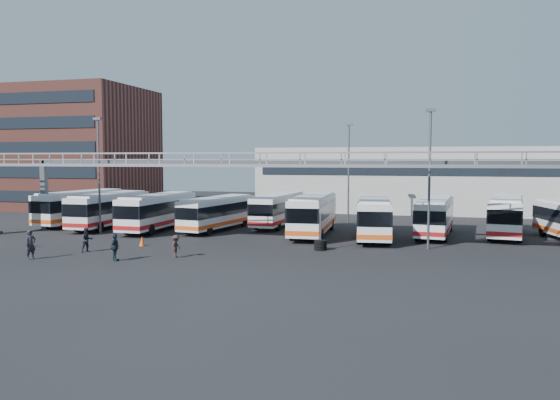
% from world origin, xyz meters
% --- Properties ---
extents(ground, '(140.00, 140.00, 0.00)m').
position_xyz_m(ground, '(0.00, 0.00, 0.00)').
color(ground, black).
rests_on(ground, ground).
extents(gantry, '(51.40, 5.15, 7.10)m').
position_xyz_m(gantry, '(0.00, 5.87, 5.51)').
color(gantry, gray).
rests_on(gantry, ground).
extents(apartment_building, '(18.00, 15.00, 16.00)m').
position_xyz_m(apartment_building, '(-34.00, 30.00, 8.00)').
color(apartment_building, brown).
rests_on(apartment_building, ground).
extents(warehouse, '(42.00, 14.00, 8.00)m').
position_xyz_m(warehouse, '(12.00, 38.00, 4.00)').
color(warehouse, '#9E9E99').
rests_on(warehouse, ground).
extents(light_pole_left, '(0.70, 0.35, 10.21)m').
position_xyz_m(light_pole_left, '(-16.00, 8.00, 5.73)').
color(light_pole_left, '#4C4F54').
rests_on(light_pole_left, ground).
extents(light_pole_mid, '(0.70, 0.35, 10.21)m').
position_xyz_m(light_pole_mid, '(12.00, 7.00, 5.73)').
color(light_pole_mid, '#4C4F54').
rests_on(light_pole_mid, ground).
extents(light_pole_back, '(0.70, 0.35, 10.21)m').
position_xyz_m(light_pole_back, '(4.00, 22.00, 5.73)').
color(light_pole_back, '#4C4F54').
rests_on(light_pole_back, ground).
extents(bus_0, '(3.67, 11.33, 3.38)m').
position_xyz_m(bus_0, '(-21.86, 13.66, 1.87)').
color(bus_0, silver).
rests_on(bus_0, ground).
extents(bus_1, '(2.67, 11.03, 3.34)m').
position_xyz_m(bus_1, '(-17.62, 12.05, 1.85)').
color(bus_1, silver).
rests_on(bus_1, ground).
extents(bus_2, '(2.68, 11.08, 3.36)m').
position_xyz_m(bus_2, '(-12.16, 11.50, 1.86)').
color(bus_2, silver).
rests_on(bus_2, ground).
extents(bus_3, '(3.92, 10.48, 3.11)m').
position_xyz_m(bus_3, '(-6.84, 12.85, 1.72)').
color(bus_3, silver).
rests_on(bus_3, ground).
extents(bus_4, '(3.07, 10.62, 3.19)m').
position_xyz_m(bus_4, '(-2.15, 17.31, 1.76)').
color(bus_4, silver).
rests_on(bus_4, ground).
extents(bus_5, '(3.25, 11.61, 3.49)m').
position_xyz_m(bus_5, '(2.34, 12.17, 1.93)').
color(bus_5, silver).
rests_on(bus_5, ground).
extents(bus_6, '(3.83, 11.47, 3.42)m').
position_xyz_m(bus_6, '(7.57, 11.59, 1.89)').
color(bus_6, silver).
rests_on(bus_6, ground).
extents(bus_7, '(3.47, 10.88, 3.25)m').
position_xyz_m(bus_7, '(12.55, 14.35, 1.80)').
color(bus_7, silver).
rests_on(bus_7, ground).
extents(bus_8, '(4.23, 11.40, 3.38)m').
position_xyz_m(bus_8, '(18.43, 15.72, 1.87)').
color(bus_8, silver).
rests_on(bus_8, ground).
extents(pedestrian_a, '(0.67, 0.82, 1.95)m').
position_xyz_m(pedestrian_a, '(-13.22, -4.11, 0.98)').
color(pedestrian_a, '#232129').
rests_on(pedestrian_a, ground).
extents(pedestrian_b, '(1.02, 1.06, 1.72)m').
position_xyz_m(pedestrian_b, '(-11.38, -0.66, 0.86)').
color(pedestrian_b, black).
rests_on(pedestrian_b, ground).
extents(pedestrian_c, '(0.57, 1.00, 1.54)m').
position_xyz_m(pedestrian_c, '(-4.28, -1.02, 0.77)').
color(pedestrian_c, '#332222').
rests_on(pedestrian_c, ground).
extents(pedestrian_d, '(0.57, 1.10, 1.79)m').
position_xyz_m(pedestrian_d, '(-7.57, -3.16, 0.90)').
color(pedestrian_d, '#1B2832').
rests_on(pedestrian_d, ground).
extents(cone_left, '(0.56, 0.56, 0.80)m').
position_xyz_m(cone_left, '(-16.84, 0.24, 0.40)').
color(cone_left, '#E3510C').
rests_on(cone_left, ground).
extents(cone_right, '(0.48, 0.48, 0.70)m').
position_xyz_m(cone_right, '(-9.01, 2.86, 0.35)').
color(cone_right, '#E3510C').
rests_on(cone_right, ground).
extents(tire_stack, '(0.92, 0.92, 2.64)m').
position_xyz_m(tire_stack, '(4.47, 4.50, 0.45)').
color(tire_stack, black).
rests_on(tire_stack, ground).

